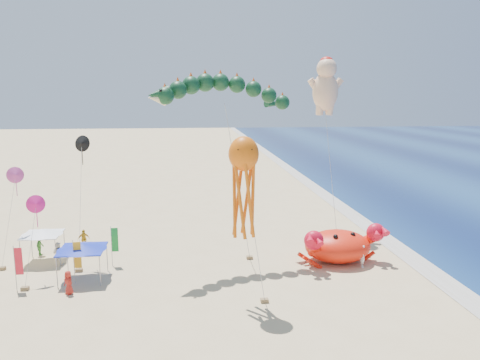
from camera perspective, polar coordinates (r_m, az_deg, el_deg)
name	(u,v)px	position (r m, az deg, el deg)	size (l,w,h in m)	color
ground	(268,265)	(37.41, 3.44, -10.33)	(320.00, 320.00, 0.00)	#D1B784
foam_strip	(413,259)	(41.08, 20.39, -9.06)	(320.00, 320.00, 0.00)	silver
crab_inflatable	(338,245)	(38.49, 11.86, -7.77)	(7.14, 5.57, 3.13)	red
dragon_kite	(222,96)	(36.80, -2.19, 10.19)	(11.88, 6.74, 14.43)	#0D321B
cherub_kite	(326,84)	(45.77, 10.42, 11.39)	(2.46, 6.04, 16.74)	#FFC89B
octopus_kite	(244,179)	(28.87, 0.46, 0.08)	(2.52, 1.69, 10.71)	orange
canopy_blue	(82,247)	(35.80, -18.71, -7.70)	(3.47, 3.47, 2.71)	gray
canopy_white	(42,232)	(40.60, -22.99, -5.87)	(3.15, 3.15, 2.71)	gray
feather_flags	(50,252)	(36.87, -22.11, -8.10)	(9.58, 4.24, 3.20)	gray
beachgoers	(93,252)	(39.35, -17.47, -8.42)	(26.41, 10.43, 1.83)	gold
small_kites	(45,184)	(38.33, -22.69, -0.40)	(6.64, 7.56, 10.11)	black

